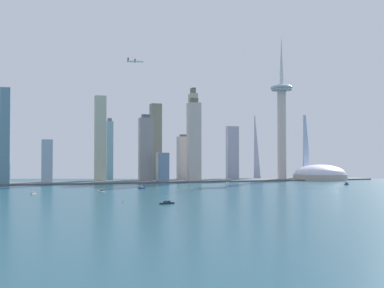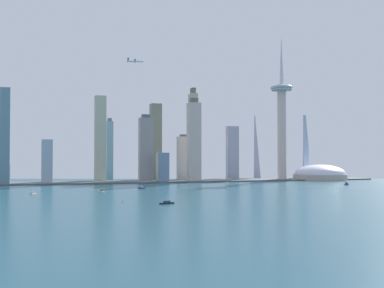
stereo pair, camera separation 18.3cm
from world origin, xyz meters
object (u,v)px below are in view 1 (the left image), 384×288
(skyscraper_0, at_px, (156,142))
(skyscraper_2, at_px, (194,141))
(skyscraper_9, at_px, (232,153))
(boat_3, at_px, (227,183))
(channel_buoy_0, at_px, (123,202))
(observation_tower, at_px, (282,113))
(skyscraper_5, at_px, (193,136))
(skyscraper_3, at_px, (304,147))
(skyscraper_12, at_px, (163,168))
(stadium_dome, at_px, (320,175))
(airplane, at_px, (135,61))
(skyscraper_4, at_px, (100,139))
(skyscraper_11, at_px, (257,146))
(boat_0, at_px, (33,193))
(skyscraper_8, at_px, (5,136))
(skyscraper_6, at_px, (110,150))
(skyscraper_1, at_px, (47,162))
(skyscraper_7, at_px, (184,157))
(skyscraper_10, at_px, (146,149))
(boat_5, at_px, (142,188))
(boat_4, at_px, (347,184))
(boat_1, at_px, (167,203))
(boat_2, at_px, (102,191))

(skyscraper_0, distance_m, skyscraper_2, 106.92)
(skyscraper_2, xyz_separation_m, skyscraper_9, (110.60, 85.74, -19.59))
(boat_3, height_order, channel_buoy_0, boat_3)
(observation_tower, relative_size, skyscraper_0, 1.91)
(skyscraper_2, height_order, skyscraper_5, skyscraper_5)
(skyscraper_2, bearing_deg, skyscraper_3, 13.15)
(skyscraper_5, distance_m, skyscraper_12, 125.54)
(stadium_dome, height_order, airplane, airplane)
(skyscraper_4, relative_size, skyscraper_11, 1.09)
(skyscraper_0, relative_size, boat_0, 17.22)
(skyscraper_2, xyz_separation_m, skyscraper_3, (264.27, 61.73, -7.16))
(skyscraper_8, height_order, airplane, airplane)
(boat_0, bearing_deg, skyscraper_6, 11.33)
(observation_tower, bearing_deg, skyscraper_1, 178.73)
(skyscraper_3, relative_size, skyscraper_11, 1.06)
(skyscraper_7, height_order, boat_0, skyscraper_7)
(skyscraper_4, height_order, skyscraper_10, skyscraper_4)
(stadium_dome, relative_size, skyscraper_7, 1.15)
(boat_5, xyz_separation_m, airplane, (12.46, 125.60, 209.55))
(skyscraper_1, xyz_separation_m, skyscraper_10, (173.05, -2.54, 22.01))
(channel_buoy_0, bearing_deg, skyscraper_5, 64.15)
(skyscraper_10, relative_size, boat_3, 19.69)
(stadium_dome, distance_m, boat_3, 251.81)
(skyscraper_3, distance_m, channel_buoy_0, 615.19)
(airplane, bearing_deg, boat_4, -12.90)
(skyscraper_11, distance_m, skyscraper_12, 252.09)
(boat_1, relative_size, channel_buoy_0, 8.92)
(skyscraper_1, bearing_deg, skyscraper_0, 18.11)
(skyscraper_12, distance_m, boat_1, 388.57)
(skyscraper_10, distance_m, skyscraper_11, 264.25)
(boat_2, bearing_deg, skyscraper_1, 11.75)
(skyscraper_1, relative_size, skyscraper_3, 0.50)
(skyscraper_1, bearing_deg, skyscraper_8, -155.43)
(skyscraper_9, bearing_deg, boat_0, -142.01)
(skyscraper_1, relative_size, boat_2, 4.54)
(skyscraper_0, bearing_deg, skyscraper_8, -160.28)
(boat_3, bearing_deg, skyscraper_8, 163.29)
(skyscraper_10, distance_m, boat_1, 413.33)
(observation_tower, height_order, airplane, observation_tower)
(skyscraper_6, distance_m, skyscraper_10, 89.58)
(skyscraper_3, height_order, boat_4, skyscraper_3)
(channel_buoy_0, bearing_deg, skyscraper_10, 75.14)
(skyscraper_9, bearing_deg, skyscraper_6, 178.49)
(skyscraper_7, xyz_separation_m, airplane, (-129.24, -143.87, 165.83))
(skyscraper_2, relative_size, boat_5, 10.58)
(boat_1, relative_size, airplane, 0.49)
(skyscraper_0, relative_size, boat_1, 9.79)
(airplane, bearing_deg, skyscraper_7, 57.85)
(observation_tower, relative_size, skyscraper_12, 5.42)
(skyscraper_12, xyz_separation_m, boat_3, (90.50, -84.56, -25.33))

